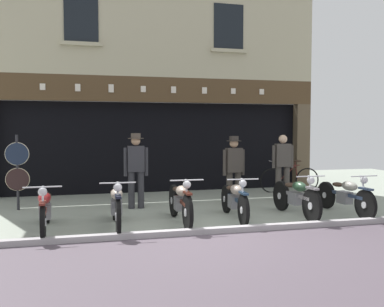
{
  "coord_description": "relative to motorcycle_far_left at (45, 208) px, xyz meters",
  "views": [
    {
      "loc": [
        -2.18,
        -7.15,
        1.85
      ],
      "look_at": [
        0.38,
        2.74,
        1.26
      ],
      "focal_mm": 40.56,
      "sensor_mm": 36.0,
      "label": 1
    }
  ],
  "objects": [
    {
      "name": "tyre_sign_pole",
      "position": [
        -0.75,
        2.29,
        0.56
      ],
      "size": [
        0.53,
        0.06,
        1.71
      ],
      "color": "#232328",
      "rests_on": "ground"
    },
    {
      "name": "motorcycle_left",
      "position": [
        1.27,
        -0.02,
        0.02
      ],
      "size": [
        0.62,
        2.04,
        0.93
      ],
      "rotation": [
        0.0,
        0.0,
        3.11
      ],
      "color": "black",
      "rests_on": "ground"
    },
    {
      "name": "motorcycle_center",
      "position": [
        3.67,
        0.14,
        -0.0
      ],
      "size": [
        0.62,
        1.93,
        0.9
      ],
      "rotation": [
        0.0,
        0.0,
        3.06
      ],
      "color": "black",
      "rests_on": "ground"
    },
    {
      "name": "advert_board_near",
      "position": [
        4.23,
        4.4,
        1.33
      ],
      "size": [
        0.83,
        0.03,
        0.96
      ],
      "color": "beige"
    },
    {
      "name": "salesman_right",
      "position": [
        5.67,
        2.02,
        0.53
      ],
      "size": [
        0.56,
        0.27,
        1.69
      ],
      "rotation": [
        0.0,
        0.0,
        3.02
      ],
      "color": "#47423D",
      "rests_on": "ground"
    },
    {
      "name": "motorcycle_center_left",
      "position": [
        2.51,
        0.04,
        0.02
      ],
      "size": [
        0.62,
        2.02,
        0.93
      ],
      "rotation": [
        0.0,
        0.0,
        3.12
      ],
      "color": "black",
      "rests_on": "ground"
    },
    {
      "name": "salesman_left",
      "position": [
        1.87,
        1.83,
        0.56
      ],
      "size": [
        0.56,
        0.36,
        1.74
      ],
      "rotation": [
        0.0,
        0.0,
        3.09
      ],
      "color": "#2D2D33",
      "rests_on": "ground"
    },
    {
      "name": "ground",
      "position": [
        2.81,
        -1.98,
        -0.45
      ],
      "size": [
        21.55,
        22.0,
        0.18
      ],
      "color": "gray"
    },
    {
      "name": "advert_board_far",
      "position": [
        5.29,
        4.4,
        1.46
      ],
      "size": [
        0.67,
        0.03,
        0.95
      ],
      "color": "silver"
    },
    {
      "name": "shop_facade",
      "position": [
        2.81,
        6.0,
        1.33
      ],
      "size": [
        9.85,
        4.42,
        6.51
      ],
      "color": "black",
      "rests_on": "ground"
    },
    {
      "name": "motorcycle_far_left",
      "position": [
        0.0,
        0.0,
        0.0
      ],
      "size": [
        0.62,
        2.02,
        0.9
      ],
      "rotation": [
        0.0,
        0.0,
        3.16
      ],
      "color": "black",
      "rests_on": "ground"
    },
    {
      "name": "shopkeeper_center",
      "position": [
        4.21,
        1.68,
        0.51
      ],
      "size": [
        0.56,
        0.35,
        1.67
      ],
      "rotation": [
        0.0,
        0.0,
        3.2
      ],
      "color": "#38332D",
      "rests_on": "ground"
    },
    {
      "name": "leaning_bicycle",
      "position": [
        6.54,
        3.29,
        -0.03
      ],
      "size": [
        1.8,
        0.5,
        0.95
      ],
      "rotation": [
        0.0,
        0.0,
        1.48
      ],
      "color": "black",
      "rests_on": "ground"
    },
    {
      "name": "motorcycle_center_right",
      "position": [
        5.01,
        0.06,
        0.02
      ],
      "size": [
        0.62,
        1.99,
        0.93
      ],
      "rotation": [
        0.0,
        0.0,
        3.15
      ],
      "color": "black",
      "rests_on": "ground"
    },
    {
      "name": "motorcycle_right",
      "position": [
        6.16,
        0.02,
        0.0
      ],
      "size": [
        0.62,
        1.98,
        0.9
      ],
      "rotation": [
        0.0,
        0.0,
        3.18
      ],
      "color": "black",
      "rests_on": "ground"
    }
  ]
}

